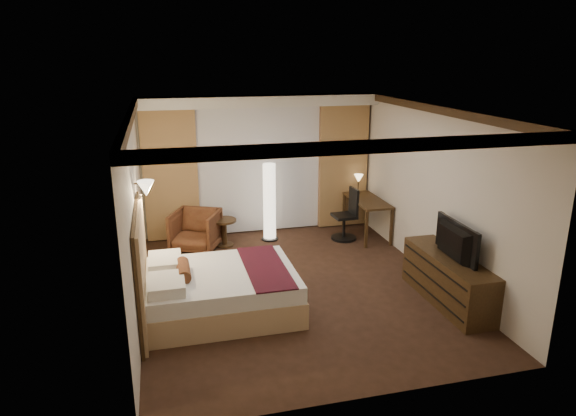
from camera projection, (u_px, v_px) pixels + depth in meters
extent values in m
cube|color=black|center=(294.00, 287.00, 7.89)|extent=(4.50, 5.50, 0.01)
cube|color=white|center=(295.00, 109.00, 7.11)|extent=(4.50, 5.50, 0.01)
cube|color=beige|center=(259.00, 165.00, 10.05)|extent=(4.50, 0.02, 2.70)
cube|color=beige|center=(135.00, 214.00, 6.97)|extent=(0.02, 5.50, 2.70)
cube|color=beige|center=(433.00, 193.00, 8.03)|extent=(0.02, 5.50, 2.70)
cube|color=white|center=(260.00, 101.00, 9.46)|extent=(4.50, 0.50, 0.20)
cube|color=silver|center=(260.00, 171.00, 10.01)|extent=(2.48, 0.04, 2.45)
cube|color=tan|center=(171.00, 176.00, 9.55)|extent=(1.00, 0.14, 2.45)
cube|color=tan|center=(343.00, 167.00, 10.35)|extent=(1.00, 0.14, 2.45)
imported|color=#532618|center=(196.00, 229.00, 9.27)|extent=(1.02, 1.00, 0.81)
imported|color=black|center=(450.00, 237.00, 7.13)|extent=(0.64, 1.07, 0.14)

